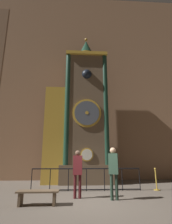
{
  "coord_description": "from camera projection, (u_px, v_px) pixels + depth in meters",
  "views": [
    {
      "loc": [
        -0.64,
        -6.51,
        1.51
      ],
      "look_at": [
        -0.0,
        4.13,
        4.2
      ],
      "focal_mm": 28.0,
      "sensor_mm": 36.0,
      "label": 1
    }
  ],
  "objects": [
    {
      "name": "clock_tower",
      "position": [
        80.0,
        117.0,
        10.86
      ],
      "size": [
        4.0,
        1.76,
        9.56
      ],
      "color": "brown",
      "rests_on": "ground_plane"
    },
    {
      "name": "railing_fence",
      "position": [
        87.0,
        178.0,
        7.87
      ],
      "size": [
        4.92,
        0.05,
        0.97
      ],
      "color": "black",
      "rests_on": "ground_plane"
    },
    {
      "name": "cathedral_back_wall",
      "position": [
        84.0,
        78.0,
        13.18
      ],
      "size": [
        24.0,
        0.32,
        14.49
      ],
      "color": "#936B4C",
      "rests_on": "ground_plane"
    },
    {
      "name": "ground_plane",
      "position": [
        93.0,
        201.0,
        5.97
      ],
      "size": [
        28.0,
        28.0,
        0.0
      ],
      "primitive_type": "plane",
      "color": "brown"
    },
    {
      "name": "visitor_far",
      "position": [
        113.0,
        167.0,
        6.42
      ],
      "size": [
        0.39,
        0.31,
        1.82
      ],
      "rotation": [
        0.0,
        0.0,
        -0.3
      ],
      "color": "#213427",
      "rests_on": "ground_plane"
    },
    {
      "name": "stanchion_post",
      "position": [
        156.0,
        183.0,
        7.99
      ],
      "size": [
        0.28,
        0.28,
        0.97
      ],
      "color": "#B28E33",
      "rests_on": "ground_plane"
    },
    {
      "name": "visitor_bench",
      "position": [
        38.0,
        195.0,
        5.56
      ],
      "size": [
        1.32,
        0.4,
        0.44
      ],
      "color": "brown",
      "rests_on": "ground_plane"
    },
    {
      "name": "visitor_near",
      "position": [
        78.0,
        169.0,
        6.64
      ],
      "size": [
        0.36,
        0.24,
        1.72
      ],
      "rotation": [
        0.0,
        0.0,
        -0.07
      ],
      "color": "#461518",
      "rests_on": "ground_plane"
    }
  ]
}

